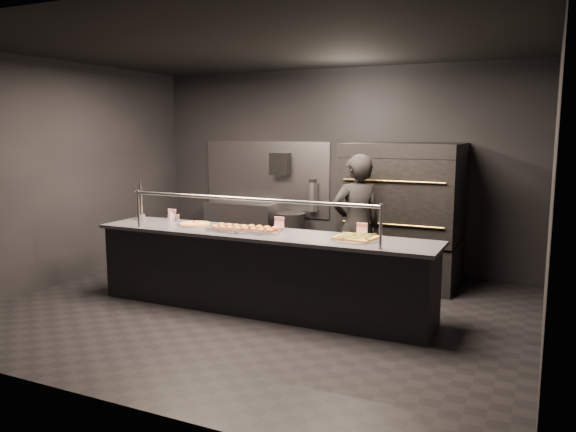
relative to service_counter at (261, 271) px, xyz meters
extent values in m
plane|color=black|center=(0.00, 0.00, -0.46)|extent=(6.00, 6.00, 0.00)
plane|color=black|center=(0.00, 0.00, 2.54)|extent=(6.00, 6.00, 0.00)
cube|color=black|center=(0.00, 2.50, 1.04)|extent=(6.00, 0.04, 3.00)
cube|color=black|center=(0.00, -2.50, 1.04)|extent=(6.00, 0.04, 3.00)
cube|color=black|center=(-3.00, 0.00, 1.04)|extent=(0.04, 5.00, 3.00)
cube|color=black|center=(3.00, 0.00, 1.04)|extent=(0.04, 5.00, 3.00)
cube|color=#99999E|center=(-1.20, 2.48, 0.84)|extent=(2.20, 0.02, 1.20)
cube|color=black|center=(0.00, 0.00, -0.02)|extent=(4.00, 0.70, 0.88)
cube|color=#35353A|center=(0.00, 0.00, 0.44)|extent=(4.10, 0.78, 0.04)
cylinder|color=#99999E|center=(-1.50, -0.30, 0.68)|extent=(0.03, 0.03, 0.45)
cylinder|color=#99999E|center=(1.50, -0.30, 0.68)|extent=(0.03, 0.03, 0.45)
cylinder|color=#99999E|center=(0.00, -0.30, 0.88)|extent=(3.00, 0.04, 0.04)
cube|color=black|center=(1.20, 1.90, -0.16)|extent=(1.50, 1.15, 0.60)
cube|color=black|center=(1.20, 1.90, 0.44)|extent=(1.50, 1.20, 0.55)
cube|color=black|center=(1.20, 1.90, 0.99)|extent=(1.50, 1.20, 0.55)
cube|color=black|center=(1.20, 1.90, 1.36)|extent=(1.50, 1.20, 0.18)
cylinder|color=gold|center=(1.20, 1.28, 0.44)|extent=(1.30, 0.02, 0.02)
cylinder|color=gold|center=(1.20, 1.28, 0.99)|extent=(1.30, 0.02, 0.02)
cube|color=#99999E|center=(-1.60, 2.32, -0.01)|extent=(1.20, 0.35, 0.90)
cube|color=black|center=(-0.90, 2.39, 1.09)|extent=(0.30, 0.20, 0.35)
cylinder|color=#B2B2B7|center=(-0.35, 2.40, 0.59)|extent=(0.14, 0.14, 0.45)
cube|color=black|center=(-0.35, 2.40, 0.84)|extent=(0.10, 0.06, 0.06)
cylinder|color=silver|center=(-1.85, 0.16, 0.50)|extent=(0.14, 0.14, 0.08)
cylinder|color=silver|center=(-1.85, 0.16, 0.68)|extent=(0.05, 0.05, 0.36)
cylinder|color=silver|center=(-1.85, 0.08, 0.84)|extent=(0.02, 0.10, 0.02)
cone|color=black|center=(-1.85, 0.16, 0.93)|extent=(0.05, 0.05, 0.14)
cylinder|color=silver|center=(-0.95, 0.08, 0.46)|extent=(0.43, 0.43, 0.01)
cylinder|color=#DA8A46|center=(-0.95, 0.08, 0.47)|extent=(0.37, 0.37, 0.02)
cylinder|color=gold|center=(-0.95, 0.08, 0.49)|extent=(0.33, 0.33, 0.01)
cube|color=silver|center=(-0.39, -0.04, 0.47)|extent=(0.51, 0.42, 0.02)
ellipsoid|color=#B56626|center=(-0.54, -0.11, 0.50)|extent=(0.08, 0.08, 0.05)
ellipsoid|color=#B56626|center=(-0.54, 0.03, 0.50)|extent=(0.08, 0.08, 0.05)
ellipsoid|color=#B56626|center=(-0.44, -0.11, 0.50)|extent=(0.08, 0.08, 0.05)
ellipsoid|color=#B56626|center=(-0.44, 0.03, 0.50)|extent=(0.08, 0.08, 0.05)
ellipsoid|color=#B56626|center=(-0.34, -0.11, 0.50)|extent=(0.08, 0.08, 0.05)
ellipsoid|color=#B56626|center=(-0.34, 0.03, 0.50)|extent=(0.08, 0.08, 0.05)
ellipsoid|color=#B56626|center=(-0.23, -0.11, 0.50)|extent=(0.08, 0.08, 0.05)
ellipsoid|color=#B56626|center=(-0.23, 0.03, 0.50)|extent=(0.08, 0.08, 0.05)
cube|color=silver|center=(0.00, 0.00, 0.47)|extent=(0.52, 0.44, 0.02)
ellipsoid|color=#B56626|center=(-0.15, -0.07, 0.50)|extent=(0.08, 0.08, 0.05)
ellipsoid|color=#B56626|center=(-0.15, 0.08, 0.50)|extent=(0.08, 0.08, 0.05)
ellipsoid|color=#B56626|center=(-0.05, -0.07, 0.50)|extent=(0.08, 0.08, 0.05)
ellipsoid|color=#B56626|center=(-0.05, 0.08, 0.50)|extent=(0.08, 0.08, 0.05)
ellipsoid|color=#B56626|center=(0.05, -0.07, 0.50)|extent=(0.08, 0.08, 0.05)
ellipsoid|color=#B56626|center=(0.05, 0.08, 0.50)|extent=(0.08, 0.08, 0.05)
ellipsoid|color=#B56626|center=(0.15, -0.07, 0.50)|extent=(0.08, 0.08, 0.05)
ellipsoid|color=#B56626|center=(0.15, 0.08, 0.50)|extent=(0.08, 0.08, 0.05)
cylinder|color=silver|center=(1.13, 0.05, 0.46)|extent=(0.52, 0.52, 0.01)
cube|color=#DA8A46|center=(1.13, 0.05, 0.48)|extent=(0.46, 0.42, 0.02)
cube|color=gold|center=(1.13, 0.05, 0.49)|extent=(0.43, 0.39, 0.01)
cube|color=#44802A|center=(1.13, 0.05, 0.50)|extent=(0.41, 0.37, 0.01)
cylinder|color=silver|center=(-1.46, 0.28, 0.51)|extent=(0.07, 0.07, 0.11)
cylinder|color=silver|center=(-1.35, 0.28, 0.50)|extent=(0.05, 0.05, 0.09)
cube|color=white|center=(-1.44, 0.28, 0.53)|extent=(0.12, 0.04, 0.15)
cube|color=white|center=(0.11, 0.28, 0.53)|extent=(0.12, 0.04, 0.15)
cube|color=white|center=(1.13, 0.28, 0.53)|extent=(0.12, 0.04, 0.15)
cylinder|color=black|center=(-0.66, 2.22, -0.06)|extent=(0.48, 0.48, 0.80)
imported|color=black|center=(0.82, 1.02, 0.43)|extent=(0.78, 0.76, 1.79)
camera|label=1|loc=(2.97, -5.60, 1.62)|focal=35.00mm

